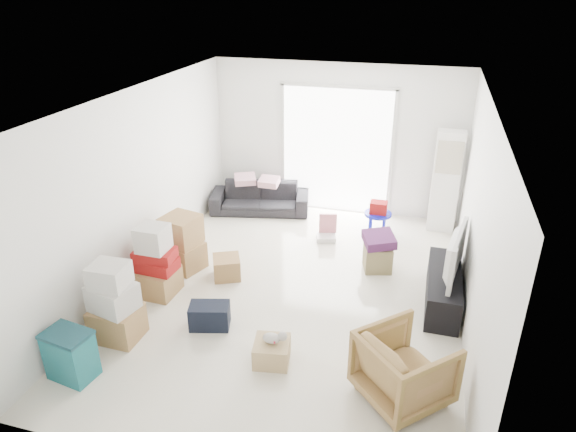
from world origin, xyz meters
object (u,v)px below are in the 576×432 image
(television, at_px, (446,269))
(kids_table, at_px, (378,211))
(storage_bins, at_px, (70,355))
(ac_tower, at_px, (446,182))
(armchair, at_px, (405,365))
(ottoman, at_px, (378,257))
(sofa, at_px, (260,194))
(tv_console, at_px, (443,288))
(wood_crate, at_px, (272,352))

(television, height_order, kids_table, television)
(storage_bins, bearing_deg, ac_tower, 51.71)
(ac_tower, bearing_deg, armchair, -94.64)
(television, height_order, ottoman, television)
(sofa, height_order, storage_bins, sofa)
(tv_console, xyz_separation_m, ottoman, (-0.95, 0.67, -0.04))
(tv_console, bearing_deg, television, 0.00)
(ac_tower, distance_m, television, 2.37)
(sofa, bearing_deg, ottoman, -44.82)
(tv_console, relative_size, sofa, 0.79)
(ac_tower, distance_m, wood_crate, 4.51)
(sofa, height_order, armchair, armchair)
(storage_bins, bearing_deg, sofa, 82.89)
(ac_tower, distance_m, armchair, 4.26)
(sofa, relative_size, storage_bins, 3.09)
(tv_console, bearing_deg, ac_tower, 91.22)
(wood_crate, bearing_deg, kids_table, 77.63)
(sofa, xyz_separation_m, kids_table, (2.22, -0.36, 0.07))
(armchair, bearing_deg, storage_bins, 56.21)
(tv_console, height_order, ottoman, tv_console)
(ottoman, xyz_separation_m, wood_crate, (-0.92, -2.38, -0.06))
(storage_bins, relative_size, ottoman, 1.48)
(armchair, bearing_deg, ottoman, -32.08)
(ac_tower, height_order, television, ac_tower)
(tv_console, distance_m, storage_bins, 4.65)
(sofa, distance_m, kids_table, 2.25)
(sofa, xyz_separation_m, wood_crate, (1.44, -3.91, -0.22))
(tv_console, bearing_deg, ottoman, 144.62)
(sofa, distance_m, ottoman, 2.82)
(armchair, xyz_separation_m, storage_bins, (-3.51, -0.66, -0.13))
(ottoman, bearing_deg, television, -35.38)
(ac_tower, distance_m, tv_console, 2.43)
(ac_tower, xyz_separation_m, sofa, (-3.26, -0.15, -0.52))
(sofa, bearing_deg, armchair, -66.32)
(ac_tower, relative_size, television, 1.62)
(television, relative_size, armchair, 1.28)
(armchair, relative_size, ottoman, 2.14)
(ac_tower, bearing_deg, ottoman, -118.19)
(armchair, height_order, kids_table, armchair)
(sofa, height_order, kids_table, sofa)
(television, height_order, sofa, sofa)
(sofa, bearing_deg, wood_crate, -81.70)
(sofa, height_order, ottoman, sofa)
(storage_bins, distance_m, kids_table, 5.19)
(television, height_order, storage_bins, television)
(tv_console, distance_m, armchair, 1.92)
(kids_table, bearing_deg, ac_tower, 26.11)
(ac_tower, distance_m, sofa, 3.31)
(tv_console, height_order, television, television)
(kids_table, bearing_deg, television, -59.36)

